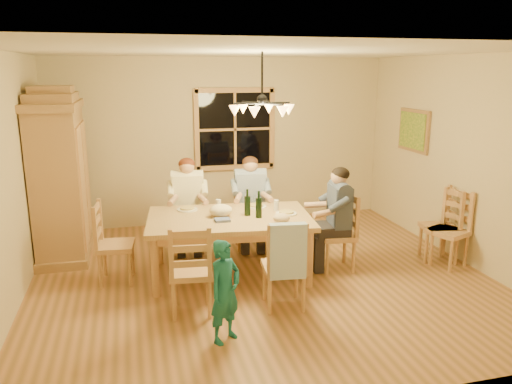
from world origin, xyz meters
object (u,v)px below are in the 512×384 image
object	(u,v)px
chair_near_left	(191,285)
chair_spare_back	(447,243)
armoire	(61,180)
chair_far_left	(189,230)
chair_far_right	(251,228)
wine_bottle_a	(247,202)
dining_table	(230,224)
chair_spare_front	(438,238)
chair_near_right	(284,280)
chandelier	(262,108)
child	(225,291)
adult_woman	(188,193)
chair_end_right	(336,246)
adult_plaid_man	(250,191)
adult_slate_man	(338,206)
chair_end_left	(117,258)
wine_bottle_b	(259,204)

from	to	relation	value
chair_near_left	chair_spare_back	size ratio (longest dim) A/B	1.00
armoire	chair_far_left	size ratio (longest dim) A/B	2.32
armoire	chair_far_right	size ratio (longest dim) A/B	2.32
armoire	chair_near_left	size ratio (longest dim) A/B	2.32
chair_near_left	wine_bottle_a	bearing A→B (deg)	52.88
dining_table	chair_spare_front	distance (m)	2.84
chair_near_right	dining_table	bearing A→B (deg)	117.90
chandelier	child	size ratio (longest dim) A/B	0.77
adult_woman	chair_spare_back	bearing A→B (deg)	163.17
chair_far_left	chair_end_right	xyz separation A→B (m)	(1.75, -1.12, 0.00)
adult_plaid_man	adult_slate_man	xyz separation A→B (m)	(0.88, -1.03, 0.00)
chair_end_right	chair_far_left	bearing A→B (deg)	63.43
armoire	chair_near_right	bearing A→B (deg)	-42.82
chair_far_left	chair_end_left	size ratio (longest dim) A/B	1.00
chair_far_left	dining_table	bearing A→B (deg)	117.90
chair_far_left	chair_spare_front	world-z (taller)	same
chair_far_right	wine_bottle_b	distance (m)	1.20
chandelier	chair_end_left	size ratio (longest dim) A/B	0.78
chair_end_right	wine_bottle_b	world-z (taller)	wine_bottle_b
chair_far_left	chair_spare_front	xyz separation A→B (m)	(3.20, -1.18, 0.00)
adult_woman	chair_end_right	bearing A→B (deg)	153.43
chair_far_right	child	xyz separation A→B (m)	(-0.83, -2.40, 0.20)
chair_near_left	wine_bottle_b	size ratio (longest dim) A/B	3.00
chair_end_right	wine_bottle_a	bearing A→B (deg)	89.23
chair_far_left	adult_slate_man	distance (m)	2.15
armoire	chair_near_left	xyz separation A→B (m)	(1.47, -2.17, -0.75)
chair_end_right	chair_near_left	bearing A→B (deg)	116.57
chair_far_left	child	size ratio (longest dim) A/B	0.99
chandelier	chair_near_right	xyz separation A→B (m)	(0.03, -0.80, -1.77)
chair_end_left	chair_end_right	xyz separation A→B (m)	(2.72, -0.29, 0.00)
chair_near_left	adult_woman	distance (m)	1.94
chair_far_left	chair_far_right	bearing A→B (deg)	-180.00
dining_table	chair_spare_back	distance (m)	2.86
chair_spare_back	child	bearing A→B (deg)	87.04
adult_woman	chair_near_left	bearing A→B (deg)	90.00
chair_end_right	adult_slate_man	world-z (taller)	adult_slate_man
armoire	chair_far_left	world-z (taller)	armoire
adult_plaid_man	child	distance (m)	2.56
adult_woman	adult_plaid_man	xyz separation A→B (m)	(0.87, -0.09, 0.00)
adult_plaid_man	chair_far_left	bearing A→B (deg)	0.00
adult_plaid_man	chair_near_left	bearing A→B (deg)	64.80
armoire	chair_far_left	bearing A→B (deg)	-10.64
wine_bottle_a	chair_end_right	bearing A→B (deg)	-6.88
adult_woman	chair_end_left	bearing A→B (deg)	46.74
chandelier	child	distance (m)	2.19
chair_end_left	adult_woman	size ratio (longest dim) A/B	1.13
armoire	wine_bottle_b	distance (m)	2.79
adult_slate_man	chair_spare_back	bearing A→B (deg)	-92.95
chair_spare_back	chandelier	bearing A→B (deg)	62.50
dining_table	chair_spare_front	world-z (taller)	chair_spare_front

